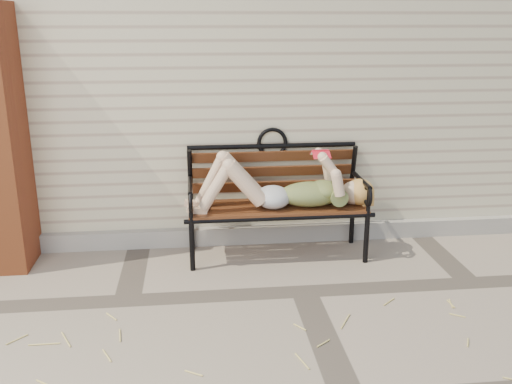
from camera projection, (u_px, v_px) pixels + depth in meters
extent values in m
plane|color=gray|center=(304.00, 291.00, 4.09)|extent=(80.00, 80.00, 0.00)
cube|color=beige|center=(257.00, 53.00, 6.50)|extent=(8.00, 4.00, 3.00)
cube|color=gray|center=(283.00, 233.00, 4.99)|extent=(8.00, 0.10, 0.15)
cylinder|color=black|center=(192.00, 245.00, 4.38)|extent=(0.04, 0.04, 0.42)
cylinder|color=black|center=(192.00, 226.00, 4.77)|extent=(0.04, 0.04, 0.42)
cylinder|color=black|center=(366.00, 238.00, 4.52)|extent=(0.04, 0.04, 0.42)
cylinder|color=black|center=(352.00, 220.00, 4.92)|extent=(0.04, 0.04, 0.42)
cube|color=#5A2C17|center=(277.00, 207.00, 4.59)|extent=(1.42, 0.46, 0.03)
cylinder|color=black|center=(281.00, 218.00, 4.39)|extent=(1.49, 0.04, 0.04)
cylinder|color=black|center=(273.00, 202.00, 4.79)|extent=(1.49, 0.04, 0.04)
torus|color=black|center=(272.00, 143.00, 4.75)|extent=(0.26, 0.03, 0.26)
ellipsoid|color=#09393F|center=(310.00, 194.00, 4.55)|extent=(0.50, 0.29, 0.20)
ellipsoid|color=#09393F|center=(324.00, 190.00, 4.56)|extent=(0.24, 0.28, 0.15)
ellipsoid|color=#BBBAC0|center=(273.00, 197.00, 4.53)|extent=(0.28, 0.32, 0.18)
sphere|color=beige|center=(354.00, 193.00, 4.59)|extent=(0.20, 0.20, 0.20)
ellipsoid|color=tan|center=(360.00, 192.00, 4.60)|extent=(0.23, 0.24, 0.21)
cube|color=red|center=(321.00, 151.00, 4.46)|extent=(0.13, 0.02, 0.02)
cube|color=white|center=(322.00, 155.00, 4.43)|extent=(0.13, 0.08, 0.05)
cube|color=white|center=(319.00, 153.00, 4.50)|extent=(0.13, 0.08, 0.05)
cube|color=red|center=(322.00, 155.00, 4.42)|extent=(0.14, 0.09, 0.05)
cube|color=red|center=(319.00, 152.00, 4.50)|extent=(0.14, 0.09, 0.05)
cylinder|color=tan|center=(36.00, 359.00, 3.27)|extent=(0.11, 0.07, 0.01)
cylinder|color=tan|center=(436.00, 379.00, 3.09)|extent=(0.04, 0.10, 0.01)
cylinder|color=tan|center=(367.00, 361.00, 3.25)|extent=(0.09, 0.18, 0.01)
cylinder|color=tan|center=(298.00, 328.00, 3.60)|extent=(0.10, 0.09, 0.01)
cylinder|color=tan|center=(261.00, 334.00, 3.52)|extent=(0.05, 0.12, 0.01)
cylinder|color=tan|center=(191.00, 354.00, 3.32)|extent=(0.13, 0.01, 0.01)
cylinder|color=tan|center=(70.00, 344.00, 3.42)|extent=(0.18, 0.05, 0.01)
cylinder|color=tan|center=(17.00, 327.00, 3.61)|extent=(0.09, 0.08, 0.01)
cylinder|color=tan|center=(20.00, 332.00, 3.55)|extent=(0.08, 0.08, 0.01)
cylinder|color=tan|center=(424.00, 343.00, 3.43)|extent=(0.18, 0.03, 0.01)
cylinder|color=tan|center=(425.00, 314.00, 3.77)|extent=(0.17, 0.09, 0.01)
cylinder|color=tan|center=(214.00, 373.00, 3.14)|extent=(0.14, 0.04, 0.01)
cylinder|color=tan|center=(38.00, 345.00, 3.41)|extent=(0.11, 0.15, 0.01)
cylinder|color=tan|center=(210.00, 325.00, 3.63)|extent=(0.18, 0.04, 0.01)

